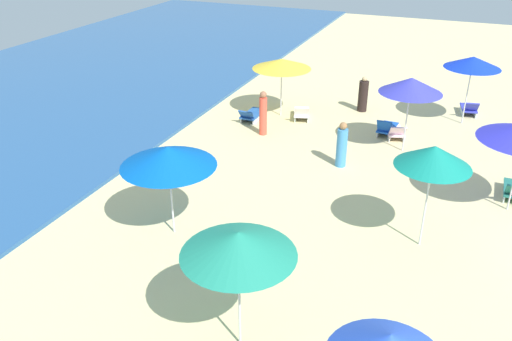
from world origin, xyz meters
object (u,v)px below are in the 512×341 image
Objects in this scene: lounge_chair_1_1 at (252,115)px; beachgoer_1 at (342,146)px; lounge_chair_0_0 at (395,132)px; lounge_chair_1_0 at (302,113)px; umbrella_3 at (168,156)px; umbrella_1 at (282,64)px; umbrella_4 at (473,62)px; beachgoer_0 at (263,114)px; lounge_chair_0_1 at (387,128)px; umbrella_9 at (434,156)px; lounge_chair_4_0 at (469,109)px; umbrella_0 at (411,85)px; beachgoer_2 at (363,95)px; umbrella_8 at (238,244)px.

lounge_chair_1_1 is 0.97× the size of beachgoer_1.
lounge_chair_0_0 is 1.04× the size of lounge_chair_1_0.
lounge_chair_1_0 is 0.56× the size of umbrella_3.
umbrella_1 is at bearing -132.03° from lounge_chair_1_1.
lounge_chair_1_0 is at bearing 108.26° from umbrella_4.
umbrella_1 is 1.40× the size of beachgoer_0.
umbrella_9 is (-6.98, -2.07, 2.24)m from lounge_chair_0_1.
umbrella_3 is 1.88× the size of lounge_chair_4_0.
umbrella_0 is 1.84× the size of lounge_chair_0_0.
lounge_chair_0_1 is 7.62m from umbrella_9.
lounge_chair_0_1 is at bearing -95.87° from umbrella_1.
beachgoer_2 is (-1.19, 4.22, 0.41)m from lounge_chair_4_0.
lounge_chair_0_0 is 11.98m from umbrella_8.
beachgoer_0 is at bearing 95.58° from umbrella_0.
beachgoer_0 is at bearing 26.04° from lounge_chair_4_0.
lounge_chair_1_0 is at bearing -85.84° from beachgoer_2.
lounge_chair_1_0 is at bearing -158.67° from beachgoer_1.
beachgoer_1 is (-1.55, -3.41, -0.10)m from beachgoer_0.
umbrella_4 is at bearing -158.63° from lounge_chair_1_1.
umbrella_3 is at bearing -177.88° from umbrella_1.
umbrella_0 reaches higher than umbrella_1.
lounge_chair_0_0 is 0.55× the size of umbrella_8.
umbrella_8 is at bearing 65.57° from lounge_chair_0_0.
lounge_chair_1_1 is (-0.85, 1.83, -0.03)m from lounge_chair_1_0.
umbrella_1 reaches higher than beachgoer_0.
umbrella_8 is 5.70m from umbrella_9.
umbrella_9 is at bearing 141.84° from beachgoer_0.
umbrella_3 is at bearing 51.04° from lounge_chair_4_0.
lounge_chair_1_0 is 0.52× the size of umbrella_4.
umbrella_9 is 5.12m from beachgoer_1.
lounge_chair_1_1 is at bearing 16.12° from lounge_chair_4_0.
lounge_chair_1_0 is at bearing -2.42° from lounge_chair_0_1.
lounge_chair_4_0 is 0.89× the size of beachgoer_2.
beachgoer_0 is at bearing 50.70° from umbrella_9.
lounge_chair_0_1 is 4.86m from umbrella_1.
umbrella_3 reaches higher than lounge_chair_1_0.
lounge_chair_0_0 is at bearing -5.65° from umbrella_8.
beachgoer_0 is (7.17, 0.28, -1.40)m from umbrella_3.
umbrella_9 is 8.50m from beachgoer_0.
lounge_chair_1_0 is 4.46m from beachgoer_1.
umbrella_3 is (-8.88, 4.10, 1.96)m from lounge_chair_0_1.
beachgoer_2 is (1.91, -2.07, 0.42)m from lounge_chair_1_0.
lounge_chair_0_1 is at bearing -157.54° from beachgoer_0.
lounge_chair_1_0 is 0.93× the size of lounge_chair_1_1.
lounge_chair_0_0 is 0.93× the size of beachgoer_1.
umbrella_1 is 0.88× the size of umbrella_4.
beachgoer_0 reaches higher than lounge_chair_4_0.
lounge_chair_1_0 is 0.51× the size of umbrella_9.
umbrella_9 is at bearing -30.50° from umbrella_8.
umbrella_3 is (-7.67, 4.88, -0.17)m from umbrella_0.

